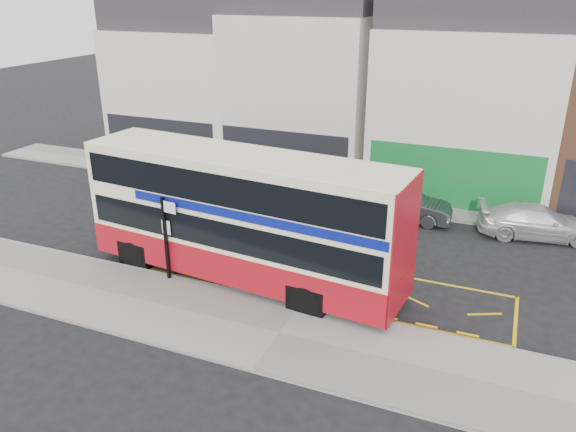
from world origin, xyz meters
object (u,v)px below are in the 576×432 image
at_px(car_grey, 403,205).
at_px(bus_stop_post, 167,231).
at_px(car_silver, 203,182).
at_px(double_decker_bus, 244,216).
at_px(car_white, 537,222).
at_px(street_tree_right, 463,139).
at_px(street_tree_left, 163,102).

bearing_deg(car_grey, bus_stop_post, 141.64).
distance_m(car_silver, car_grey, 10.59).
xyz_separation_m(double_decker_bus, bus_stop_post, (-2.50, -1.33, -0.50)).
distance_m(car_grey, car_white, 5.93).
relative_size(double_decker_bus, car_silver, 2.86).
bearing_deg(street_tree_right, double_decker_bus, -119.96).
bearing_deg(street_tree_right, street_tree_left, 179.95).
relative_size(bus_stop_post, car_white, 0.65).
xyz_separation_m(bus_stop_post, street_tree_left, (-8.51, 12.56, 1.87)).
relative_size(bus_stop_post, street_tree_left, 0.56).
bearing_deg(car_silver, double_decker_bus, -144.14).
distance_m(car_grey, street_tree_left, 15.99).
bearing_deg(car_silver, bus_stop_post, -161.00).
xyz_separation_m(bus_stop_post, car_silver, (-3.74, 8.79, -1.34)).
distance_m(double_decker_bus, car_grey, 9.38).
distance_m(car_silver, car_white, 16.52).
height_order(bus_stop_post, car_white, bus_stop_post).
relative_size(bus_stop_post, street_tree_right, 0.65).
distance_m(double_decker_bus, car_silver, 9.90).
height_order(double_decker_bus, street_tree_left, street_tree_left).
bearing_deg(double_decker_bus, car_silver, 135.30).
distance_m(double_decker_bus, street_tree_right, 12.98).
bearing_deg(car_white, double_decker_bus, 118.81).
bearing_deg(double_decker_bus, street_tree_right, 65.46).
relative_size(double_decker_bus, street_tree_left, 2.16).
distance_m(car_grey, street_tree_right, 4.63).
xyz_separation_m(double_decker_bus, car_grey, (4.34, 8.11, -1.84)).
bearing_deg(street_tree_left, car_grey, -11.53).
height_order(double_decker_bus, bus_stop_post, double_decker_bus).
relative_size(double_decker_bus, bus_stop_post, 3.85).
xyz_separation_m(street_tree_left, street_tree_right, (17.48, -0.02, -0.53)).
xyz_separation_m(car_white, street_tree_right, (-3.79, 2.80, 2.71)).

